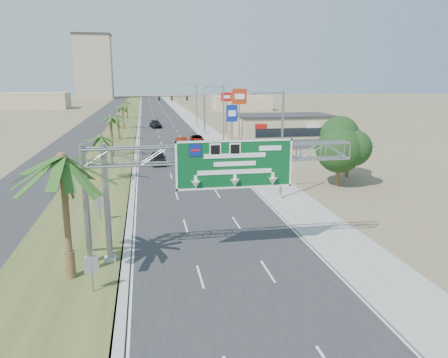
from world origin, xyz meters
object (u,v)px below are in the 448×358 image
Objects in this scene: palm_near at (62,159)px; pole_sign_red_far at (226,100)px; car_right_lane at (197,139)px; sign_gantry at (208,163)px; car_mid_lane at (182,142)px; pole_sign_blue at (232,114)px; signal_mast at (194,110)px; car_left_lane at (158,158)px; store_building at (284,126)px; car_far at (155,124)px; pole_sign_red_near at (239,100)px.

pole_sign_red_far is at bearing 72.14° from palm_near.
palm_near is 0.98× the size of pole_sign_red_far.
palm_near is 1.73× the size of car_right_lane.
car_right_lane is (5.28, 50.25, -5.39)m from sign_gantry.
palm_near is at bearing -108.24° from car_mid_lane.
pole_sign_blue is 13.06m from pole_sign_red_far.
pole_sign_blue is (5.50, -10.85, -0.02)m from signal_mast.
signal_mast reaches higher than sign_gantry.
car_left_lane is at bearing -125.16° from pole_sign_blue.
car_right_lane is at bearing 65.63° from car_left_lane.
car_far is (-24.31, 20.35, -1.20)m from store_building.
car_far is at bearing 84.98° from palm_near.
pole_sign_blue is at bearing -63.13° from signal_mast.
palm_near is 66.04m from store_building.
sign_gantry is at bearing -96.51° from car_far.
car_right_lane is 16.98m from pole_sign_red_far.
pole_sign_red_near is at bearing 66.61° from palm_near.
car_right_lane is 0.72× the size of pole_sign_blue.
car_far is at bearing 117.24° from pole_sign_blue.
store_building is at bearing -19.54° from signal_mast.
sign_gantry reaches higher than car_left_lane.
pole_sign_red_far reaches higher than car_left_lane.
pole_sign_red_near is at bearing -75.23° from signal_mast.
palm_near reaches higher than signal_mast.
store_building is 35.21m from car_left_lane.
car_far is at bearing 86.08° from car_left_lane.
pole_sign_red_near is at bearing -95.02° from pole_sign_red_far.
signal_mast reaches higher than pole_sign_blue.
signal_mast is 12.55m from car_right_lane.
pole_sign_red_far reaches higher than signal_mast.
sign_gantry is 76.61m from car_far.
pole_sign_blue is 0.79× the size of pole_sign_red_far.
store_building is 12.66m from pole_sign_blue.
pole_sign_blue is (9.39, 4.23, 4.10)m from car_mid_lane.
car_mid_lane is (10.48, 48.89, -6.20)m from palm_near.
signal_mast is at bearing 69.40° from car_mid_lane.
signal_mast is 2.13× the size of car_right_lane.
signal_mast is 1.21× the size of pole_sign_red_far.
palm_near is at bearing -102.97° from car_left_lane.
pole_sign_red_far reaches higher than car_mid_lane.
sign_gantry is 2.48× the size of pole_sign_blue.
store_building is at bearing -38.74° from pole_sign_red_far.
sign_gantry is at bearing -112.36° from store_building.
sign_gantry is 52.54m from pole_sign_blue.
pole_sign_red_near is (5.99, -7.30, 7.02)m from car_right_lane.
signal_mast reaches higher than car_right_lane.
car_left_lane is at bearing -109.50° from car_right_lane.
pole_sign_red_far reaches higher than car_far.
signal_mast is 31.92m from car_left_lane.
palm_near is 50.39m from car_mid_lane.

